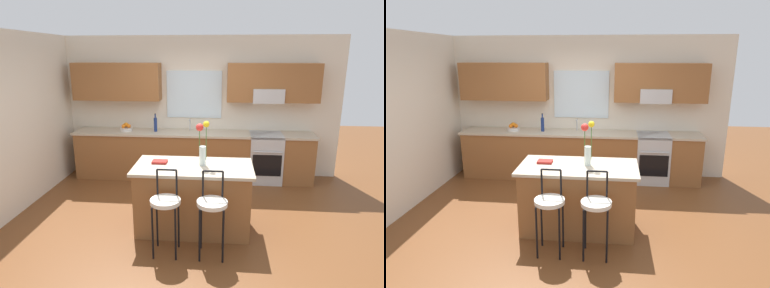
{
  "view_description": "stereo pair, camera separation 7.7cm",
  "coord_description": "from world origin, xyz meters",
  "views": [
    {
      "loc": [
        0.54,
        -4.37,
        2.35
      ],
      "look_at": [
        0.09,
        0.55,
        1.0
      ],
      "focal_mm": 30.74,
      "sensor_mm": 36.0,
      "label": 1
    },
    {
      "loc": [
        0.62,
        -4.36,
        2.35
      ],
      "look_at": [
        0.09,
        0.55,
        1.0
      ],
      "focal_mm": 30.74,
      "sensor_mm": 36.0,
      "label": 2
    }
  ],
  "objects": [
    {
      "name": "cookbook",
      "position": [
        -0.29,
        -0.17,
        0.94
      ],
      "size": [
        0.2,
        0.15,
        0.03
      ],
      "primitive_type": "cube",
      "color": "maroon",
      "rests_on": "kitchen_island"
    },
    {
      "name": "bar_stool_near",
      "position": [
        -0.09,
        -0.87,
        0.64
      ],
      "size": [
        0.36,
        0.36,
        1.04
      ],
      "color": "black",
      "rests_on": "ground"
    },
    {
      "name": "bar_stool_middle",
      "position": [
        0.46,
        -0.87,
        0.64
      ],
      "size": [
        0.36,
        0.36,
        1.04
      ],
      "color": "black",
      "rests_on": "ground"
    },
    {
      "name": "wall_left",
      "position": [
        -2.56,
        0.3,
        1.35
      ],
      "size": [
        0.12,
        4.6,
        2.7
      ],
      "primitive_type": "cube",
      "color": "beige",
      "rests_on": "ground"
    },
    {
      "name": "ground_plane",
      "position": [
        0.0,
        0.0,
        0.0
      ],
      "size": [
        14.0,
        14.0,
        0.0
      ],
      "primitive_type": "plane",
      "color": "brown"
    },
    {
      "name": "fruit_bowl_oranges",
      "position": [
        -1.3,
        1.7,
        0.98
      ],
      "size": [
        0.24,
        0.24,
        0.16
      ],
      "color": "silver",
      "rests_on": "counter_run"
    },
    {
      "name": "counter_run",
      "position": [
        -0.0,
        1.7,
        0.47
      ],
      "size": [
        4.56,
        0.64,
        0.92
      ],
      "color": "brown",
      "rests_on": "ground"
    },
    {
      "name": "oven_range",
      "position": [
        1.38,
        1.68,
        0.46
      ],
      "size": [
        0.6,
        0.64,
        0.92
      ],
      "color": "#B7BABC",
      "rests_on": "ground"
    },
    {
      "name": "bottle_olive_oil",
      "position": [
        -0.72,
        1.7,
        1.06
      ],
      "size": [
        0.06,
        0.06,
        0.35
      ],
      "color": "navy",
      "rests_on": "counter_run"
    },
    {
      "name": "sink_faucet",
      "position": [
        -0.07,
        1.84,
        1.06
      ],
      "size": [
        0.02,
        0.13,
        0.23
      ],
      "color": "#B7BABC",
      "rests_on": "counter_run"
    },
    {
      "name": "flower_vase",
      "position": [
        0.3,
        -0.21,
        1.22
      ],
      "size": [
        0.18,
        0.1,
        0.6
      ],
      "color": "silver",
      "rests_on": "kitchen_island"
    },
    {
      "name": "kitchen_island",
      "position": [
        0.18,
        -0.25,
        0.46
      ],
      "size": [
        1.58,
        0.82,
        0.92
      ],
      "color": "brown",
      "rests_on": "ground"
    },
    {
      "name": "back_wall_assembly",
      "position": [
        0.03,
        1.99,
        1.51
      ],
      "size": [
        5.6,
        0.5,
        2.7
      ],
      "color": "beige",
      "rests_on": "ground"
    }
  ]
}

